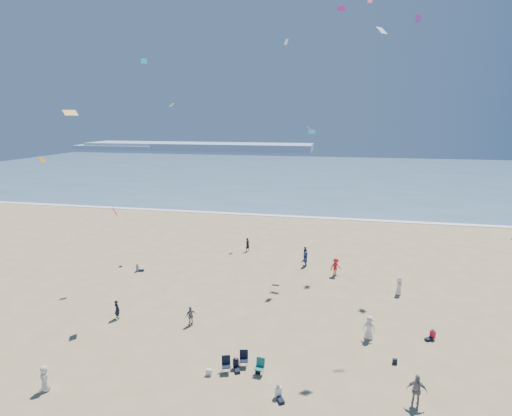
# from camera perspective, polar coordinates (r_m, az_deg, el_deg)

# --- Properties ---
(ocean) EXTENTS (220.00, 100.00, 0.06)m
(ocean) POSITION_cam_1_polar(r_m,az_deg,el_deg) (111.66, 8.04, 4.87)
(ocean) COLOR #476B84
(ocean) RESTS_ON ground
(surf_line) EXTENTS (220.00, 1.20, 0.08)m
(surf_line) POSITION_cam_1_polar(r_m,az_deg,el_deg) (62.65, 5.03, -1.21)
(surf_line) COLOR white
(surf_line) RESTS_ON ground
(headland_far) EXTENTS (110.00, 20.00, 3.20)m
(headland_far) POSITION_cam_1_polar(r_m,az_deg,el_deg) (197.56, -8.28, 8.71)
(headland_far) COLOR #7A8EA8
(headland_far) RESTS_ON ground
(headland_near) EXTENTS (40.00, 14.00, 2.00)m
(headland_near) POSITION_cam_1_polar(r_m,az_deg,el_deg) (210.14, -19.17, 8.21)
(headland_near) COLOR #7A8EA8
(headland_near) RESTS_ON ground
(standing_flyers) EXTENTS (31.42, 35.84, 1.87)m
(standing_flyers) POSITION_cam_1_polar(r_m,az_deg,el_deg) (29.29, 12.47, -16.72)
(standing_flyers) COLOR black
(standing_flyers) RESTS_ON ground
(seated_group) EXTENTS (27.28, 25.17, 0.84)m
(seated_group) POSITION_cam_1_polar(r_m,az_deg,el_deg) (27.07, 2.29, -20.11)
(seated_group) COLOR white
(seated_group) RESTS_ON ground
(chair_cluster) EXTENTS (2.72, 1.53, 1.00)m
(chair_cluster) POSITION_cam_1_polar(r_m,az_deg,el_deg) (26.03, -1.86, -21.38)
(chair_cluster) COLOR black
(chair_cluster) RESTS_ON ground
(white_tote) EXTENTS (0.35, 0.20, 0.40)m
(white_tote) POSITION_cam_1_polar(r_m,az_deg,el_deg) (26.05, -6.71, -22.25)
(white_tote) COLOR silver
(white_tote) RESTS_ON ground
(black_backpack) EXTENTS (0.30, 0.22, 0.38)m
(black_backpack) POSITION_cam_1_polar(r_m,az_deg,el_deg) (26.02, 0.29, -22.23)
(black_backpack) COLOR black
(black_backpack) RESTS_ON ground
(navy_bag) EXTENTS (0.28, 0.18, 0.34)m
(navy_bag) POSITION_cam_1_polar(r_m,az_deg,el_deg) (28.22, 19.22, -19.98)
(navy_bag) COLOR black
(navy_bag) RESTS_ON ground
(kites_aloft) EXTENTS (44.23, 39.86, 27.11)m
(kites_aloft) POSITION_cam_1_polar(r_m,az_deg,el_deg) (28.27, 19.54, 9.49)
(kites_aloft) COLOR orange
(kites_aloft) RESTS_ON ground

